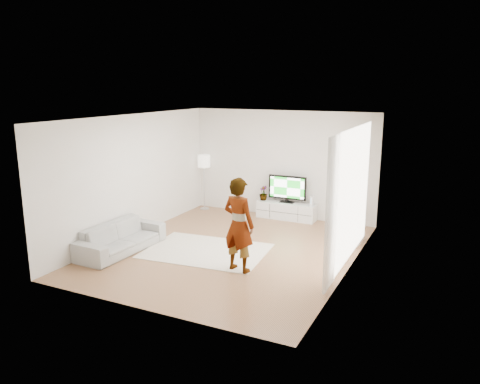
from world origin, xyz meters
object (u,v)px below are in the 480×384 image
at_px(media_console, 286,211).
at_px(rug, 206,251).
at_px(floor_lamp, 204,163).
at_px(television, 287,188).
at_px(player, 239,225).
at_px(sofa, 121,238).

xyz_separation_m(media_console, rug, (-0.68, -3.04, -0.21)).
relative_size(rug, floor_lamp, 1.62).
distance_m(media_console, floor_lamp, 2.67).
bearing_deg(rug, television, 77.58).
height_order(media_console, rug, media_console).
height_order(television, floor_lamp, floor_lamp).
height_order(television, player, player).
height_order(rug, player, player).
relative_size(television, floor_lamp, 0.66).
xyz_separation_m(media_console, television, (0.00, 0.03, 0.60)).
bearing_deg(media_console, rug, -102.53).
relative_size(television, player, 0.57).
bearing_deg(rug, player, -31.22).
distance_m(media_console, rug, 3.12).
xyz_separation_m(rug, sofa, (-1.61, -0.77, 0.29)).
bearing_deg(player, rug, -19.76).
bearing_deg(television, sofa, -120.81).
height_order(media_console, player, player).
relative_size(rug, sofa, 1.22).
bearing_deg(floor_lamp, player, -51.96).
bearing_deg(rug, media_console, 77.47).
bearing_deg(floor_lamp, rug, -59.45).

